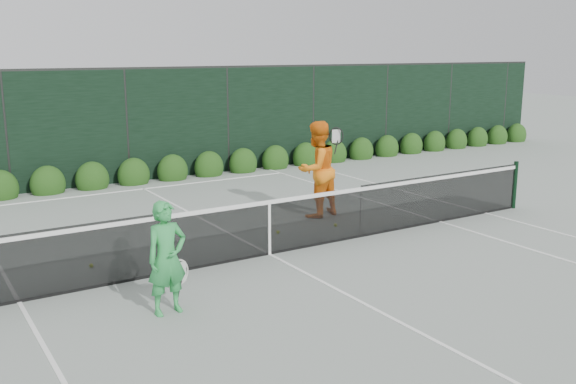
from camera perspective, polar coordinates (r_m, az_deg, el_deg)
ground at (r=11.27m, az=-1.66°, el=-5.59°), size 80.00×80.00×0.00m
tennis_net at (r=11.10m, az=-1.78°, el=-3.00°), size 12.90×0.10×1.07m
player_woman at (r=8.77m, az=-10.71°, el=-5.79°), size 0.65×0.42×1.56m
player_man at (r=13.63m, az=2.58°, el=2.04°), size 1.13×0.96×2.05m
court_lines at (r=11.27m, az=-1.66°, el=-5.56°), size 11.03×23.83×0.01m
windscreen_fence at (r=8.71m, az=7.34°, el=-0.76°), size 32.00×21.07×3.06m
hedge_row at (r=17.57m, az=-13.55°, el=1.46°), size 31.66×0.65×0.94m
tennis_balls at (r=12.06m, az=-3.93°, el=-4.21°), size 4.96×0.24×0.07m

